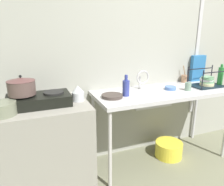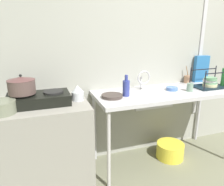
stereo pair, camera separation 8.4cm
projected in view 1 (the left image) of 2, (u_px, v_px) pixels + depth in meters
name	position (u px, v px, depth m)	size (l,w,h in m)	color
wall_back	(164.00, 44.00, 2.65)	(5.02, 0.10, 2.69)	#9C9D93
wall_metal_strip	(199.00, 32.00, 2.73)	(0.05, 0.01, 2.15)	#B7B6B9
counter_concrete	(41.00, 148.00, 2.04)	(0.92, 0.61, 0.86)	gray
counter_sink	(163.00, 96.00, 2.41)	(1.57, 0.61, 0.86)	#B7B6B9
stove	(39.00, 100.00, 1.92)	(0.55, 0.30, 0.11)	black
pot_on_left_burner	(21.00, 86.00, 1.83)	(0.23, 0.23, 0.17)	#503E3A
pot_beside_stove	(2.00, 109.00, 1.69)	(0.22, 0.22, 0.10)	slate
percolator	(78.00, 93.00, 2.04)	(0.12, 0.12, 0.15)	silver
sink_basin	(148.00, 98.00, 2.35)	(0.43, 0.29, 0.13)	#B7B6B9
faucet	(142.00, 78.00, 2.38)	(0.16, 0.09, 0.23)	#B7B6B9
frying_pan	(112.00, 96.00, 2.15)	(0.21, 0.21, 0.03)	#3F3531
dish_rack	(207.00, 82.00, 2.58)	(0.39, 0.26, 0.23)	black
cup_by_rack	(188.00, 86.00, 2.40)	(0.07, 0.07, 0.09)	gray
small_bowl_on_drainboard	(170.00, 88.00, 2.44)	(0.13, 0.13, 0.04)	#4C72B8
bottle_by_sink	(126.00, 87.00, 2.19)	(0.07, 0.07, 0.22)	#313B8A
bottle_by_rack	(220.00, 76.00, 2.60)	(0.06, 0.06, 0.26)	#246E2F
cereal_box	(197.00, 68.00, 2.82)	(0.19, 0.06, 0.34)	#2A6BAB
utensil_jar	(184.00, 78.00, 2.77)	(0.08, 0.08, 0.22)	#916B4F
bucket_on_floor	(169.00, 149.00, 2.65)	(0.33, 0.33, 0.19)	yellow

